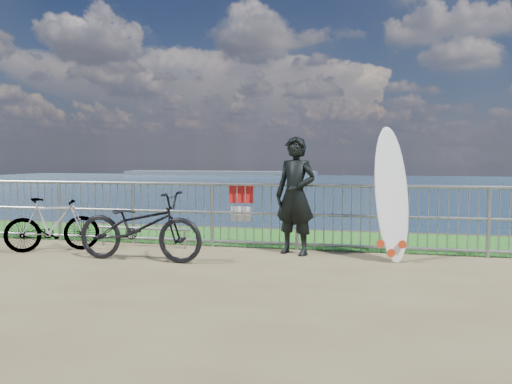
% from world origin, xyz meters
% --- Properties ---
extents(grass_strip, '(120.00, 120.00, 0.00)m').
position_xyz_m(grass_strip, '(0.00, 2.70, 0.01)').
color(grass_strip, '#21701E').
rests_on(grass_strip, ground).
extents(seascape, '(260.00, 260.00, 5.00)m').
position_xyz_m(seascape, '(-43.75, 147.49, -4.03)').
color(seascape, brown).
rests_on(seascape, ground).
extents(railing, '(10.06, 0.10, 1.13)m').
position_xyz_m(railing, '(0.02, 1.60, 0.58)').
color(railing, gray).
rests_on(railing, ground).
extents(surfer, '(0.81, 0.67, 1.90)m').
position_xyz_m(surfer, '(1.02, 1.22, 0.95)').
color(surfer, black).
rests_on(surfer, ground).
extents(surfboard, '(0.68, 0.65, 2.05)m').
position_xyz_m(surfboard, '(2.50, 1.03, 0.94)').
color(surfboard, white).
rests_on(surfboard, ground).
extents(bicycle_near, '(2.02, 0.77, 1.05)m').
position_xyz_m(bicycle_near, '(-1.20, 0.21, 0.53)').
color(bicycle_near, black).
rests_on(bicycle_near, ground).
extents(bicycle_far, '(1.51, 1.10, 0.90)m').
position_xyz_m(bicycle_far, '(-2.96, 0.59, 0.45)').
color(bicycle_far, black).
rests_on(bicycle_far, ground).
extents(bike_rack, '(1.73, 0.05, 0.36)m').
position_xyz_m(bike_rack, '(-1.64, 1.24, 0.30)').
color(bike_rack, gray).
rests_on(bike_rack, ground).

